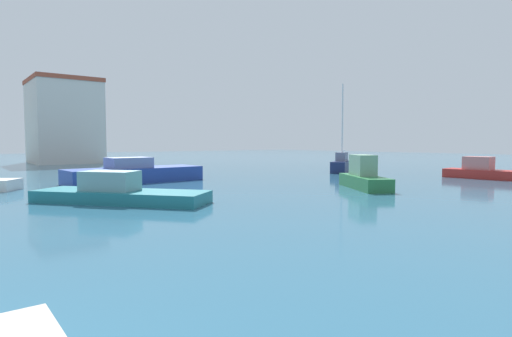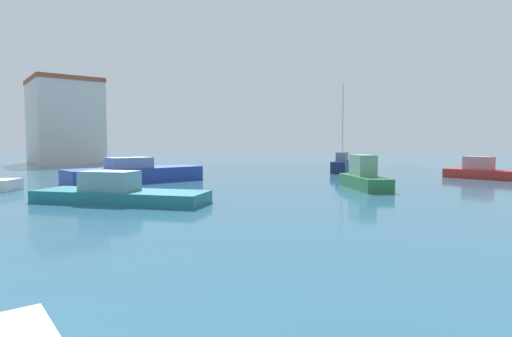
{
  "view_description": "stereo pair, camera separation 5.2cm",
  "coord_description": "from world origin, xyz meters",
  "px_view_note": "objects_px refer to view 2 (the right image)",
  "views": [
    {
      "loc": [
        1.8,
        -5.13,
        2.55
      ],
      "look_at": [
        17.11,
        14.57,
        0.93
      ],
      "focal_mm": 28.47,
      "sensor_mm": 36.0,
      "label": 1
    },
    {
      "loc": [
        1.84,
        -5.16,
        2.55
      ],
      "look_at": [
        17.11,
        14.57,
        0.93
      ],
      "focal_mm": 28.47,
      "sensor_mm": 36.0,
      "label": 2
    }
  ],
  "objects_px": {
    "motorboat_blue_near_pier": "(135,173)",
    "motorboat_teal_far_left": "(118,193)",
    "sailboat_navy_inner_mooring": "(342,164)",
    "motorboat_green_far_right": "(364,177)",
    "motorboat_red_behind_lamppost": "(484,171)"
  },
  "relations": [
    {
      "from": "motorboat_blue_near_pier",
      "to": "sailboat_navy_inner_mooring",
      "type": "bearing_deg",
      "value": -7.54
    },
    {
      "from": "motorboat_blue_near_pier",
      "to": "motorboat_red_behind_lamppost",
      "type": "bearing_deg",
      "value": -31.77
    },
    {
      "from": "sailboat_navy_inner_mooring",
      "to": "motorboat_green_far_right",
      "type": "height_order",
      "value": "sailboat_navy_inner_mooring"
    },
    {
      "from": "motorboat_red_behind_lamppost",
      "to": "motorboat_teal_far_left",
      "type": "bearing_deg",
      "value": 169.61
    },
    {
      "from": "motorboat_teal_far_left",
      "to": "motorboat_green_far_right",
      "type": "bearing_deg",
      "value": -13.94
    },
    {
      "from": "sailboat_navy_inner_mooring",
      "to": "motorboat_red_behind_lamppost",
      "type": "distance_m",
      "value": 10.72
    },
    {
      "from": "motorboat_blue_near_pier",
      "to": "motorboat_green_far_right",
      "type": "distance_m",
      "value": 14.22
    },
    {
      "from": "motorboat_blue_near_pier",
      "to": "motorboat_green_far_right",
      "type": "xyz_separation_m",
      "value": [
        8.66,
        -11.28,
        0.08
      ]
    },
    {
      "from": "sailboat_navy_inner_mooring",
      "to": "motorboat_teal_far_left",
      "type": "height_order",
      "value": "sailboat_navy_inner_mooring"
    },
    {
      "from": "sailboat_navy_inner_mooring",
      "to": "motorboat_teal_far_left",
      "type": "xyz_separation_m",
      "value": [
        -21.29,
        -5.86,
        -0.26
      ]
    },
    {
      "from": "sailboat_navy_inner_mooring",
      "to": "motorboat_blue_near_pier",
      "type": "distance_m",
      "value": 17.57
    },
    {
      "from": "motorboat_red_behind_lamppost",
      "to": "motorboat_blue_near_pier",
      "type": "xyz_separation_m",
      "value": [
        -20.36,
        12.61,
        0.05
      ]
    },
    {
      "from": "motorboat_blue_near_pier",
      "to": "motorboat_teal_far_left",
      "type": "xyz_separation_m",
      "value": [
        -3.87,
        -8.17,
        -0.15
      ]
    },
    {
      "from": "motorboat_green_far_right",
      "to": "motorboat_teal_far_left",
      "type": "bearing_deg",
      "value": 166.06
    },
    {
      "from": "sailboat_navy_inner_mooring",
      "to": "motorboat_green_far_right",
      "type": "distance_m",
      "value": 12.53
    }
  ]
}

